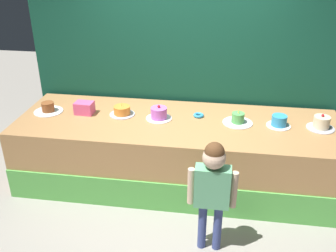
% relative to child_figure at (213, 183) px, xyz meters
% --- Properties ---
extents(ground_plane, '(12.00, 12.00, 0.00)m').
position_rel_child_figure_xyz_m(ground_plane, '(-0.46, 0.49, -0.76)').
color(ground_plane, gray).
extents(stage_platform, '(3.79, 1.25, 0.83)m').
position_rel_child_figure_xyz_m(stage_platform, '(-0.46, 1.10, -0.35)').
color(stage_platform, '#B27F4C').
rests_on(stage_platform, ground_plane).
extents(curtain_backdrop, '(3.99, 0.08, 3.15)m').
position_rel_child_figure_xyz_m(curtain_backdrop, '(-0.46, 1.81, 0.82)').
color(curtain_backdrop, '#144C38').
rests_on(curtain_backdrop, ground_plane).
extents(child_figure, '(0.45, 0.21, 1.18)m').
position_rel_child_figure_xyz_m(child_figure, '(0.00, 0.00, 0.00)').
color(child_figure, '#3F4C8C').
rests_on(child_figure, ground_plane).
extents(pink_box, '(0.23, 0.17, 0.15)m').
position_rel_child_figure_xyz_m(pink_box, '(-1.61, 1.16, 0.14)').
color(pink_box, '#F05793').
rests_on(pink_box, stage_platform).
extents(donut, '(0.13, 0.13, 0.03)m').
position_rel_child_figure_xyz_m(donut, '(-0.23, 1.27, 0.08)').
color(donut, '#3399D8').
rests_on(donut, stage_platform).
extents(cake_far_left, '(0.35, 0.35, 0.12)m').
position_rel_child_figure_xyz_m(cake_far_left, '(-2.07, 1.14, 0.11)').
color(cake_far_left, white).
rests_on(cake_far_left, stage_platform).
extents(cake_left, '(0.31, 0.31, 0.16)m').
position_rel_child_figure_xyz_m(cake_left, '(-1.15, 1.19, 0.11)').
color(cake_left, silver).
rests_on(cake_left, stage_platform).
extents(cake_center_left, '(0.31, 0.31, 0.18)m').
position_rel_child_figure_xyz_m(cake_center_left, '(-0.69, 1.14, 0.13)').
color(cake_center_left, white).
rests_on(cake_center_left, stage_platform).
extents(cake_center_right, '(0.35, 0.35, 0.18)m').
position_rel_child_figure_xyz_m(cake_center_right, '(0.23, 1.16, 0.11)').
color(cake_center_right, silver).
rests_on(cake_center_right, stage_platform).
extents(cake_right, '(0.27, 0.27, 0.13)m').
position_rel_child_figure_xyz_m(cake_right, '(0.70, 1.15, 0.12)').
color(cake_right, white).
rests_on(cake_right, stage_platform).
extents(cake_far_right, '(0.31, 0.31, 0.18)m').
position_rel_child_figure_xyz_m(cake_far_right, '(1.16, 1.16, 0.13)').
color(cake_far_right, silver).
rests_on(cake_far_right, stage_platform).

